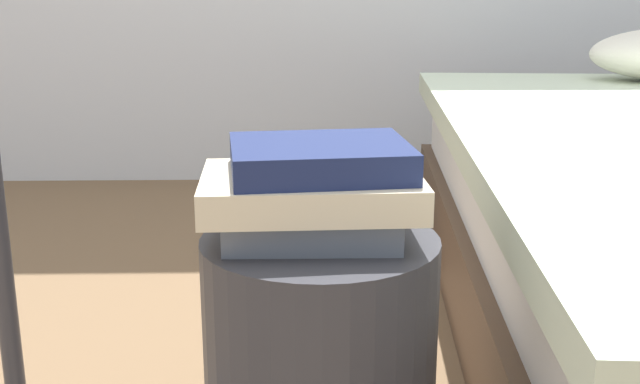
% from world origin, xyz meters
% --- Properties ---
extents(side_table, '(0.32, 0.32, 0.43)m').
position_xyz_m(side_table, '(0.00, 0.00, 0.22)').
color(side_table, '#333338').
rests_on(side_table, ground_plane).
extents(book_slate, '(0.23, 0.18, 0.04)m').
position_xyz_m(book_slate, '(-0.01, 0.01, 0.45)').
color(book_slate, slate).
rests_on(book_slate, side_table).
extents(book_cream, '(0.29, 0.21, 0.04)m').
position_xyz_m(book_cream, '(-0.01, -0.00, 0.50)').
color(book_cream, beige).
rests_on(book_cream, book_slate).
extents(book_navy, '(0.25, 0.20, 0.04)m').
position_xyz_m(book_navy, '(0.00, 0.01, 0.54)').
color(book_navy, '#19234C').
rests_on(book_navy, book_cream).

